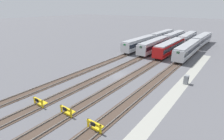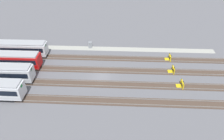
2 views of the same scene
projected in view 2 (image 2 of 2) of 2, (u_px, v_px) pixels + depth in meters
name	position (u px, v px, depth m)	size (l,w,h in m)	color
ground_plane	(101.00, 77.00, 45.44)	(400.00, 400.00, 0.00)	#5B5B60
service_walkway	(105.00, 49.00, 54.78)	(54.00, 2.00, 0.01)	#9E9E93
rail_track_nearest	(104.00, 58.00, 51.26)	(90.00, 2.23, 0.21)	#47382D
rail_track_near_inner	(102.00, 70.00, 47.36)	(90.00, 2.24, 0.21)	#47382D
rail_track_middle	(100.00, 84.00, 43.47)	(90.00, 2.24, 0.21)	#47382D
rail_track_far_inner	(98.00, 101.00, 39.58)	(90.00, 2.23, 0.21)	#47382D
subway_car_back_row_leftmost	(8.00, 48.00, 50.96)	(18.02, 2.97, 3.70)	silver
bumper_stop_nearest_track	(169.00, 58.00, 50.41)	(1.34, 2.00, 1.22)	gold
bumper_stop_near_inner_track	(172.00, 70.00, 46.51)	(1.35, 2.00, 1.22)	gold
bumper_stop_middle_track	(181.00, 84.00, 42.59)	(1.35, 2.00, 1.22)	gold
electrical_cabinet	(90.00, 45.00, 54.77)	(0.90, 0.73, 1.60)	gray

